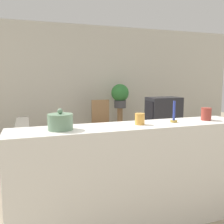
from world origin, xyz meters
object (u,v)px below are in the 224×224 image
Objects in this scene: television at (163,112)px; decorative_bowl at (60,122)px; wooden_chair at (102,121)px; potted_plant at (120,95)px; couch at (48,158)px.

decorative_bowl is at bearing -136.07° from television.
potted_plant is (0.55, 0.35, 0.53)m from wooden_chair.
potted_plant is 2.57× the size of decorative_bowl.
couch is at bearing -163.91° from television.
decorative_bowl is at bearing -118.51° from potted_plant.
decorative_bowl is at bearing -112.90° from wooden_chair.
television is at bearing -63.68° from potted_plant.
couch is 2.04× the size of wooden_chair.
wooden_chair is 1.79× the size of potted_plant.
decorative_bowl is (-1.26, -2.97, 0.55)m from wooden_chair.
couch is 1.90m from wooden_chair.
potted_plant reaches higher than television.
wooden_chair is at bearing 48.10° from couch.
potted_plant is (-0.53, 1.07, 0.30)m from television.
potted_plant reaches higher than couch.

